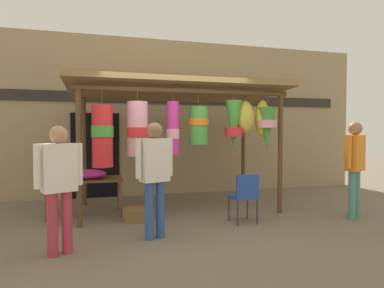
{
  "coord_description": "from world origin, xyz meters",
  "views": [
    {
      "loc": [
        -1.24,
        -5.51,
        1.55
      ],
      "look_at": [
        0.58,
        1.09,
        1.3
      ],
      "focal_mm": 30.82,
      "sensor_mm": 36.0,
      "label": 1
    }
  ],
  "objects_px": {
    "flower_heap_on_table": "(88,174)",
    "customer_foreground": "(355,161)",
    "vendor_in_orange": "(59,179)",
    "display_table": "(85,182)",
    "folding_chair": "(245,194)",
    "shopper_by_bananas": "(155,170)",
    "wicker_basket_by_table": "(136,214)"
  },
  "relations": [
    {
      "from": "folding_chair",
      "to": "shopper_by_bananas",
      "type": "relative_size",
      "value": 0.5
    },
    {
      "from": "flower_heap_on_table",
      "to": "folding_chair",
      "type": "relative_size",
      "value": 0.81
    },
    {
      "from": "flower_heap_on_table",
      "to": "shopper_by_bananas",
      "type": "height_order",
      "value": "shopper_by_bananas"
    },
    {
      "from": "wicker_basket_by_table",
      "to": "customer_foreground",
      "type": "xyz_separation_m",
      "value": [
        3.82,
        -0.85,
        0.92
      ]
    },
    {
      "from": "display_table",
      "to": "flower_heap_on_table",
      "type": "relative_size",
      "value": 2.0
    },
    {
      "from": "display_table",
      "to": "wicker_basket_by_table",
      "type": "height_order",
      "value": "display_table"
    },
    {
      "from": "flower_heap_on_table",
      "to": "wicker_basket_by_table",
      "type": "bearing_deg",
      "value": -34.58
    },
    {
      "from": "flower_heap_on_table",
      "to": "customer_foreground",
      "type": "bearing_deg",
      "value": -16.93
    },
    {
      "from": "folding_chair",
      "to": "shopper_by_bananas",
      "type": "bearing_deg",
      "value": -167.2
    },
    {
      "from": "wicker_basket_by_table",
      "to": "vendor_in_orange",
      "type": "height_order",
      "value": "vendor_in_orange"
    },
    {
      "from": "flower_heap_on_table",
      "to": "shopper_by_bananas",
      "type": "relative_size",
      "value": 0.4
    },
    {
      "from": "flower_heap_on_table",
      "to": "shopper_by_bananas",
      "type": "bearing_deg",
      "value": -58.23
    },
    {
      "from": "display_table",
      "to": "folding_chair",
      "type": "relative_size",
      "value": 1.62
    },
    {
      "from": "display_table",
      "to": "customer_foreground",
      "type": "xyz_separation_m",
      "value": [
        4.69,
        -1.48,
        0.41
      ]
    },
    {
      "from": "folding_chair",
      "to": "wicker_basket_by_table",
      "type": "relative_size",
      "value": 1.84
    },
    {
      "from": "vendor_in_orange",
      "to": "shopper_by_bananas",
      "type": "relative_size",
      "value": 0.96
    },
    {
      "from": "flower_heap_on_table",
      "to": "customer_foreground",
      "type": "relative_size",
      "value": 0.39
    },
    {
      "from": "display_table",
      "to": "wicker_basket_by_table",
      "type": "bearing_deg",
      "value": -35.62
    },
    {
      "from": "wicker_basket_by_table",
      "to": "customer_foreground",
      "type": "relative_size",
      "value": 0.26
    },
    {
      "from": "folding_chair",
      "to": "shopper_by_bananas",
      "type": "distance_m",
      "value": 1.7
    },
    {
      "from": "flower_heap_on_table",
      "to": "vendor_in_orange",
      "type": "bearing_deg",
      "value": -98.25
    },
    {
      "from": "display_table",
      "to": "customer_foreground",
      "type": "relative_size",
      "value": 0.78
    },
    {
      "from": "wicker_basket_by_table",
      "to": "customer_foreground",
      "type": "height_order",
      "value": "customer_foreground"
    },
    {
      "from": "customer_foreground",
      "to": "folding_chair",
      "type": "bearing_deg",
      "value": 174.83
    },
    {
      "from": "wicker_basket_by_table",
      "to": "shopper_by_bananas",
      "type": "distance_m",
      "value": 1.37
    },
    {
      "from": "folding_chair",
      "to": "vendor_in_orange",
      "type": "relative_size",
      "value": 0.52
    },
    {
      "from": "flower_heap_on_table",
      "to": "wicker_basket_by_table",
      "type": "height_order",
      "value": "flower_heap_on_table"
    },
    {
      "from": "flower_heap_on_table",
      "to": "folding_chair",
      "type": "xyz_separation_m",
      "value": [
        2.57,
        -1.22,
        -0.28
      ]
    },
    {
      "from": "flower_heap_on_table",
      "to": "customer_foreground",
      "type": "height_order",
      "value": "customer_foreground"
    },
    {
      "from": "folding_chair",
      "to": "wicker_basket_by_table",
      "type": "height_order",
      "value": "folding_chair"
    },
    {
      "from": "vendor_in_orange",
      "to": "shopper_by_bananas",
      "type": "xyz_separation_m",
      "value": [
        1.26,
        0.33,
        0.04
      ]
    },
    {
      "from": "shopper_by_bananas",
      "to": "display_table",
      "type": "bearing_deg",
      "value": 122.37
    }
  ]
}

